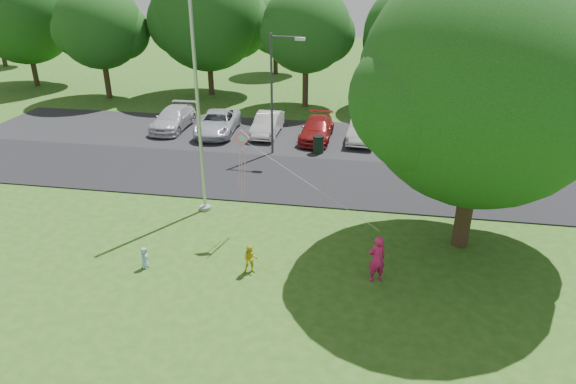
% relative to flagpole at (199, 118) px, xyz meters
% --- Properties ---
extents(ground, '(120.00, 120.00, 0.00)m').
position_rel_flagpole_xyz_m(ground, '(3.50, -5.00, -4.17)').
color(ground, '#295416').
rests_on(ground, ground).
extents(park_road, '(60.00, 6.00, 0.06)m').
position_rel_flagpole_xyz_m(park_road, '(3.50, 4.00, -4.14)').
color(park_road, black).
rests_on(park_road, ground).
extents(parking_strip, '(42.00, 7.00, 0.06)m').
position_rel_flagpole_xyz_m(parking_strip, '(3.50, 10.50, -4.14)').
color(parking_strip, black).
rests_on(parking_strip, ground).
extents(flagpole, '(0.50, 0.50, 10.00)m').
position_rel_flagpole_xyz_m(flagpole, '(0.00, 0.00, 0.00)').
color(flagpole, '#B7BABF').
rests_on(flagpole, ground).
extents(street_lamp, '(1.86, 0.31, 6.61)m').
position_rel_flagpole_xyz_m(street_lamp, '(1.79, 7.42, -0.19)').
color(street_lamp, '#3F3F44').
rests_on(street_lamp, ground).
extents(trash_can, '(0.66, 0.66, 1.05)m').
position_rel_flagpole_xyz_m(trash_can, '(4.08, 7.91, -3.64)').
color(trash_can, black).
rests_on(trash_can, ground).
extents(big_tree, '(9.25, 8.58, 10.58)m').
position_rel_flagpole_xyz_m(big_tree, '(10.58, -1.32, 1.92)').
color(big_tree, '#332316').
rests_on(big_tree, ground).
extents(tree_row, '(64.35, 11.94, 10.88)m').
position_rel_flagpole_xyz_m(tree_row, '(5.09, 19.23, 1.55)').
color(tree_row, '#332316').
rests_on(tree_row, ground).
extents(horizon_trees, '(77.46, 7.20, 7.02)m').
position_rel_flagpole_xyz_m(horizon_trees, '(7.56, 28.88, 0.14)').
color(horizon_trees, '#332316').
rests_on(horizon_trees, ground).
extents(parked_cars, '(19.82, 5.23, 1.48)m').
position_rel_flagpole_xyz_m(parked_cars, '(2.63, 10.56, -3.43)').
color(parked_cars, silver).
rests_on(parked_cars, ground).
extents(woman, '(0.74, 0.64, 1.72)m').
position_rel_flagpole_xyz_m(woman, '(7.51, -4.27, -3.30)').
color(woman, '#D11B5E').
rests_on(woman, ground).
extents(child_yellow, '(0.60, 0.51, 1.09)m').
position_rel_flagpole_xyz_m(child_yellow, '(3.16, -4.53, -3.62)').
color(child_yellow, gold).
rests_on(child_yellow, ground).
extents(child_blue, '(0.28, 0.41, 0.81)m').
position_rel_flagpole_xyz_m(child_blue, '(-0.64, -4.87, -3.76)').
color(child_blue, '#86B9CD').
rests_on(child_blue, ground).
extents(kite, '(5.60, 2.73, 2.91)m').
position_rel_flagpole_xyz_m(kite, '(2.34, -1.87, -0.55)').
color(kite, pink).
rests_on(kite, ground).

